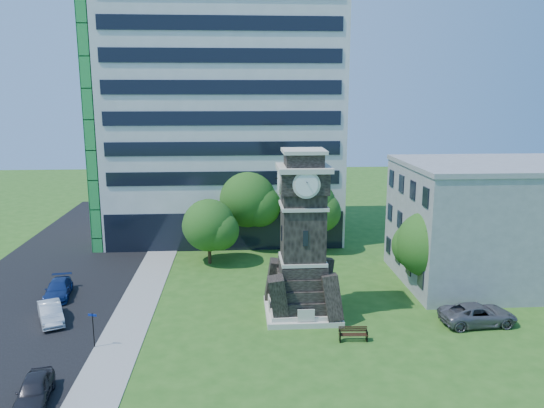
{
  "coord_description": "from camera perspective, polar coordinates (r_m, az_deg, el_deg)",
  "views": [
    {
      "loc": [
        -1.6,
        -34.67,
        16.11
      ],
      "look_at": [
        1.13,
        7.46,
        7.2
      ],
      "focal_mm": 35.0,
      "sensor_mm": 36.0,
      "label": 1
    }
  ],
  "objects": [
    {
      "name": "sidewalk",
      "position": [
        43.53,
        -14.11,
        -10.14
      ],
      "size": [
        3.0,
        70.0,
        0.06
      ],
      "primitive_type": "cube",
      "color": "gray",
      "rests_on": "ground"
    },
    {
      "name": "office_low",
      "position": [
        49.04,
        22.51,
        -1.85
      ],
      "size": [
        15.2,
        12.2,
        10.4
      ],
      "color": "#9B9DA0",
      "rests_on": "ground"
    },
    {
      "name": "car_street_north",
      "position": [
        46.27,
        -22.0,
        -8.49
      ],
      "size": [
        2.56,
        4.79,
        1.32
      ],
      "primitive_type": "imported",
      "rotation": [
        0.0,
        0.0,
        0.16
      ],
      "color": "navy",
      "rests_on": "ground"
    },
    {
      "name": "car_street_south",
      "position": [
        32.25,
        -24.2,
        -17.79
      ],
      "size": [
        2.16,
        4.2,
        1.37
      ],
      "primitive_type": "imported",
      "rotation": [
        0.0,
        0.0,
        0.14
      ],
      "color": "black",
      "rests_on": "ground"
    },
    {
      "name": "clock_tower",
      "position": [
        38.51,
        3.31,
        -4.43
      ],
      "size": [
        5.4,
        5.4,
        12.22
      ],
      "color": "beige",
      "rests_on": "ground"
    },
    {
      "name": "street",
      "position": [
        45.85,
        -24.77,
        -9.79
      ],
      "size": [
        14.0,
        80.0,
        0.02
      ],
      "primitive_type": "cube",
      "color": "black",
      "rests_on": "ground"
    },
    {
      "name": "car_street_mid",
      "position": [
        41.75,
        -22.72,
        -10.73
      ],
      "size": [
        3.06,
        4.4,
        1.37
      ],
      "primitive_type": "imported",
      "rotation": [
        0.0,
        0.0,
        0.43
      ],
      "color": "#B9BDC2",
      "rests_on": "ground"
    },
    {
      "name": "street_sign",
      "position": [
        36.53,
        -18.68,
        -12.34
      ],
      "size": [
        0.57,
        0.06,
        2.38
      ],
      "rotation": [
        0.0,
        0.0,
        -0.25
      ],
      "color": "black",
      "rests_on": "ground"
    },
    {
      "name": "park_bench",
      "position": [
        36.38,
        8.73,
        -13.6
      ],
      "size": [
        1.9,
        0.51,
        0.98
      ],
      "rotation": [
        0.0,
        0.0,
        -0.05
      ],
      "color": "black",
      "rests_on": "ground"
    },
    {
      "name": "office_tall",
      "position": [
        60.56,
        -5.3,
        10.09
      ],
      "size": [
        26.2,
        15.11,
        28.6
      ],
      "color": "white",
      "rests_on": "ground"
    },
    {
      "name": "car_east_lot",
      "position": [
        40.91,
        21.28,
        -11.0
      ],
      "size": [
        5.53,
        2.85,
        1.49
      ],
      "primitive_type": "imported",
      "rotation": [
        0.0,
        0.0,
        1.64
      ],
      "color": "#57575D",
      "rests_on": "ground"
    },
    {
      "name": "tree_ne",
      "position": [
        54.11,
        4.16,
        -0.39
      ],
      "size": [
        5.95,
        5.41,
        7.51
      ],
      "rotation": [
        0.0,
        0.0,
        -0.07
      ],
      "color": "#332114",
      "rests_on": "ground"
    },
    {
      "name": "tree_nw",
      "position": [
        50.58,
        -6.72,
        -2.43
      ],
      "size": [
        5.49,
        4.99,
        6.29
      ],
      "rotation": [
        0.0,
        0.0,
        -0.32
      ],
      "color": "#332114",
      "rests_on": "ground"
    },
    {
      "name": "tree_east",
      "position": [
        43.91,
        16.67,
        -4.39
      ],
      "size": [
        5.87,
        5.34,
        7.0
      ],
      "rotation": [
        0.0,
        0.0,
        0.11
      ],
      "color": "#332114",
      "rests_on": "ground"
    },
    {
      "name": "tree_nc",
      "position": [
        54.74,
        -2.54,
        0.34
      ],
      "size": [
        6.46,
        5.87,
        8.29
      ],
      "rotation": [
        0.0,
        0.0,
        -0.2
      ],
      "color": "#332114",
      "rests_on": "ground"
    },
    {
      "name": "ground",
      "position": [
        38.26,
        -0.99,
        -12.98
      ],
      "size": [
        160.0,
        160.0,
        0.0
      ],
      "primitive_type": "plane",
      "color": "#2A5919",
      "rests_on": "ground"
    }
  ]
}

